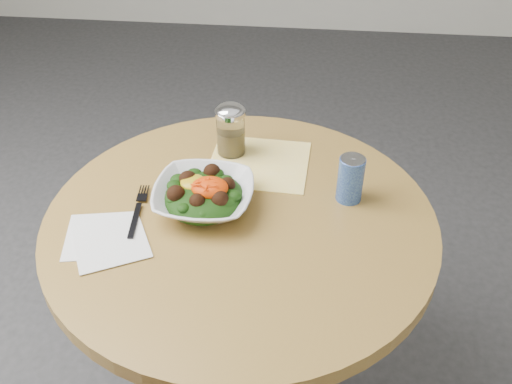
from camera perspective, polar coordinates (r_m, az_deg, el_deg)
table at (r=1.44m, az=-1.46°, el=-8.36°), size 0.90×0.90×0.75m
cloth_napkin at (r=1.47m, az=0.28°, el=2.90°), size 0.26×0.24×0.00m
paper_napkins at (r=1.29m, az=-14.79°, el=-4.56°), size 0.22×0.21×0.00m
salad_bowl at (r=1.32m, az=-5.23°, el=-0.34°), size 0.23×0.23×0.09m
fork at (r=1.34m, az=-11.68°, el=-1.66°), size 0.03×0.19×0.00m
spice_shaker at (r=1.48m, az=-2.54°, el=6.20°), size 0.08×0.08×0.14m
beverage_can at (r=1.34m, az=9.43°, el=1.31°), size 0.06×0.06×0.12m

